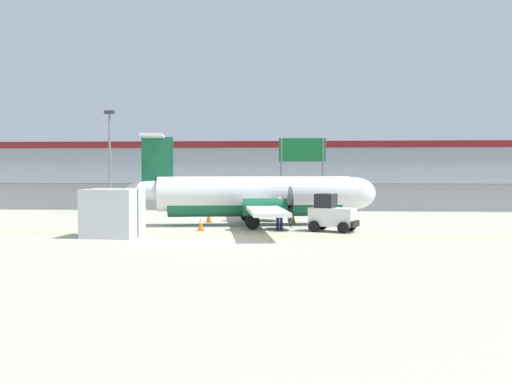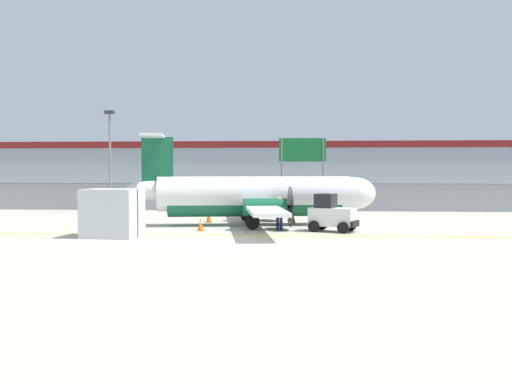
{
  "view_description": "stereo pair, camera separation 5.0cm",
  "coord_description": "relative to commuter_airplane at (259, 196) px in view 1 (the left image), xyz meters",
  "views": [
    {
      "loc": [
        3.03,
        -24.35,
        3.09
      ],
      "look_at": [
        0.81,
        8.0,
        1.8
      ],
      "focal_mm": 40.0,
      "sensor_mm": 36.0,
      "label": 1
    },
    {
      "loc": [
        3.08,
        -24.35,
        3.09
      ],
      "look_at": [
        0.81,
        8.0,
        1.8
      ],
      "focal_mm": 40.0,
      "sensor_mm": 36.0,
      "label": 2
    }
  ],
  "objects": [
    {
      "name": "parked_car_3",
      "position": [
        11.25,
        21.85,
        -0.71
      ],
      "size": [
        4.37,
        2.39,
        1.58
      ],
      "rotation": [
        0.0,
        0.0,
        3.02
      ],
      "color": "navy",
      "rests_on": "parking_lot_strip"
    },
    {
      "name": "ground_plane",
      "position": [
        -1.05,
        -5.03,
        -1.6
      ],
      "size": [
        140.0,
        140.0,
        0.01
      ],
      "color": "#B2AD99"
    },
    {
      "name": "cargo_container",
      "position": [
        -6.33,
        -5.95,
        -0.5
      ],
      "size": [
        2.59,
        2.23,
        2.2
      ],
      "rotation": [
        0.0,
        0.0,
        -0.1
      ],
      "color": "silver",
      "rests_on": "ground"
    },
    {
      "name": "perimeter_fence",
      "position": [
        -1.05,
        10.97,
        -0.49
      ],
      "size": [
        98.0,
        0.1,
        2.1
      ],
      "color": "gray",
      "rests_on": "ground"
    },
    {
      "name": "ground_crew_worker",
      "position": [
        1.19,
        -2.58,
        -0.65
      ],
      "size": [
        0.53,
        0.45,
        1.7
      ],
      "rotation": [
        0.0,
        0.0,
        1.12
      ],
      "color": "#191E4C",
      "rests_on": "ground"
    },
    {
      "name": "traffic_cone_far_left",
      "position": [
        -2.76,
        -3.07,
        -1.29
      ],
      "size": [
        0.36,
        0.36,
        0.64
      ],
      "color": "orange",
      "rests_on": "ground"
    },
    {
      "name": "parked_car_2",
      "position": [
        3.65,
        20.14,
        -0.71
      ],
      "size": [
        4.32,
        2.25,
        1.58
      ],
      "rotation": [
        0.0,
        0.0,
        3.07
      ],
      "color": "#B28C19",
      "rests_on": "parking_lot_strip"
    },
    {
      "name": "highway_sign",
      "position": [
        2.52,
        12.76,
        2.54
      ],
      "size": [
        3.6,
        0.14,
        5.5
      ],
      "color": "slate",
      "rests_on": "ground"
    },
    {
      "name": "background_building",
      "position": [
        -1.05,
        40.95,
        1.66
      ],
      "size": [
        91.0,
        8.1,
        6.5
      ],
      "color": "#A8B2BC",
      "rests_on": "ground"
    },
    {
      "name": "traffic_cone_far_right",
      "position": [
        -3.04,
        1.47,
        -1.29
      ],
      "size": [
        0.36,
        0.36,
        0.64
      ],
      "color": "orange",
      "rests_on": "ground"
    },
    {
      "name": "traffic_cone_near_left",
      "position": [
        1.86,
        1.17,
        -1.29
      ],
      "size": [
        0.36,
        0.36,
        0.64
      ],
      "color": "orange",
      "rests_on": "ground"
    },
    {
      "name": "parked_car_0",
      "position": [
        -12.84,
        22.59,
        -0.71
      ],
      "size": [
        4.32,
        2.27,
        1.58
      ],
      "rotation": [
        0.0,
        0.0,
        -0.08
      ],
      "color": "navy",
      "rests_on": "parking_lot_strip"
    },
    {
      "name": "parked_car_1",
      "position": [
        -4.67,
        17.11,
        -0.71
      ],
      "size": [
        4.23,
        2.05,
        1.58
      ],
      "rotation": [
        0.0,
        0.0,
        -0.02
      ],
      "color": "gray",
      "rests_on": "parking_lot_strip"
    },
    {
      "name": "parking_lot_strip",
      "position": [
        -1.05,
        22.47,
        -1.54
      ],
      "size": [
        98.0,
        17.0,
        0.12
      ],
      "color": "#38383A",
      "rests_on": "ground"
    },
    {
      "name": "apron_light_pole",
      "position": [
        -11.21,
        8.43,
        2.7
      ],
      "size": [
        0.7,
        0.3,
        7.27
      ],
      "color": "slate",
      "rests_on": "ground"
    },
    {
      "name": "commuter_airplane",
      "position": [
        0.0,
        0.0,
        0.0
      ],
      "size": [
        13.94,
        16.06,
        4.92
      ],
      "rotation": [
        0.0,
        0.0,
        0.15
      ],
      "color": "white",
      "rests_on": "ground"
    },
    {
      "name": "traffic_cone_near_right",
      "position": [
        -0.31,
        -0.73,
        -1.29
      ],
      "size": [
        0.36,
        0.36,
        0.64
      ],
      "color": "orange",
      "rests_on": "ground"
    },
    {
      "name": "baggage_tug",
      "position": [
        3.79,
        -2.97,
        -0.75
      ],
      "size": [
        2.57,
        2.06,
        1.88
      ],
      "rotation": [
        0.0,
        0.0,
        -0.39
      ],
      "color": "silver",
      "rests_on": "ground"
    }
  ]
}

